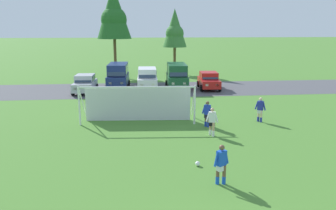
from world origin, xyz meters
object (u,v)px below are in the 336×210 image
soccer_ball (198,164)px  soccer_goal (138,102)px  parked_car_slot_left (118,75)px  parked_car_slot_far_left (85,84)px  player_striker_near (207,114)px  player_defender_far (221,165)px  player_winger_left (260,110)px  player_midfield_center (212,122)px  parked_car_slot_center_left (147,79)px  parked_car_slot_center_right (209,80)px  parked_car_slot_center (177,76)px

soccer_ball → soccer_goal: 8.22m
parked_car_slot_left → parked_car_slot_far_left: bearing=-145.5°
soccer_ball → player_striker_near: size_ratio=0.13×
player_defender_far → parked_car_slot_far_left: 21.80m
player_winger_left → parked_car_slot_far_left: parked_car_slot_far_left is taller
player_winger_left → player_defender_far: bearing=-119.5°
player_striker_near → player_winger_left: size_ratio=1.00×
player_midfield_center → player_defender_far: bearing=-99.9°
soccer_goal → player_defender_far: 10.07m
soccer_goal → player_midfield_center: bearing=-39.8°
player_winger_left → parked_car_slot_far_left: 17.37m
player_defender_far → parked_car_slot_center_left: 21.36m
soccer_goal → soccer_ball: bearing=-71.9°
parked_car_slot_center_left → parked_car_slot_center_right: size_ratio=1.08×
parked_car_slot_far_left → parked_car_slot_center: bearing=8.1°
player_midfield_center → soccer_ball: bearing=-111.0°
player_midfield_center → parked_car_slot_center: bearing=90.1°
parked_car_slot_center_left → parked_car_slot_center_right: 6.22m
parked_car_slot_center_left → player_striker_near: bearing=-76.7°
player_midfield_center → player_winger_left: bearing=33.5°
soccer_goal → player_striker_near: size_ratio=4.59×
player_striker_near → player_defender_far: 7.94m
parked_car_slot_far_left → parked_car_slot_center_left: size_ratio=0.91×
player_midfield_center → player_defender_far: size_ratio=1.00×
player_midfield_center → parked_car_slot_left: parked_car_slot_left is taller
player_defender_far → parked_car_slot_far_left: (-8.00, 20.27, 0.05)m
soccer_goal → parked_car_slot_center: size_ratio=1.54×
parked_car_slot_left → player_striker_near: bearing=-67.2°
soccer_ball → parked_car_slot_left: (-4.36, 20.54, 1.23)m
parked_car_slot_center → player_defender_far: bearing=-92.7°
player_winger_left → soccer_goal: bearing=173.3°
soccer_goal → parked_car_slot_center: bearing=71.0°
parked_car_slot_left → parked_car_slot_center_left: 3.15m
player_winger_left → parked_car_slot_left: bearing=125.5°
parked_car_slot_center → soccer_ball: bearing=-94.7°
player_defender_far → player_winger_left: same height
soccer_ball → parked_car_slot_center_left: size_ratio=0.05×
parked_car_slot_center_left → parked_car_slot_center: bearing=5.8°
soccer_goal → parked_car_slot_far_left: bearing=114.6°
parked_car_slot_center → player_striker_near: bearing=-89.4°
parked_car_slot_left → player_defender_far: bearing=-77.6°
player_winger_left → parked_car_slot_far_left: size_ratio=0.38×
parked_car_slot_center_left → parked_car_slot_center_right: bearing=-2.6°
parked_car_slot_center_left → parked_car_slot_center: parked_car_slot_center is taller
soccer_ball → parked_car_slot_far_left: 19.89m
player_striker_near → parked_car_slot_center_right: bearing=77.0°
player_midfield_center → parked_car_slot_left: bearing=110.2°
player_striker_near → player_midfield_center: size_ratio=1.00×
player_defender_far → player_striker_near: bearing=81.5°
player_midfield_center → parked_car_slot_center_left: 15.47m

